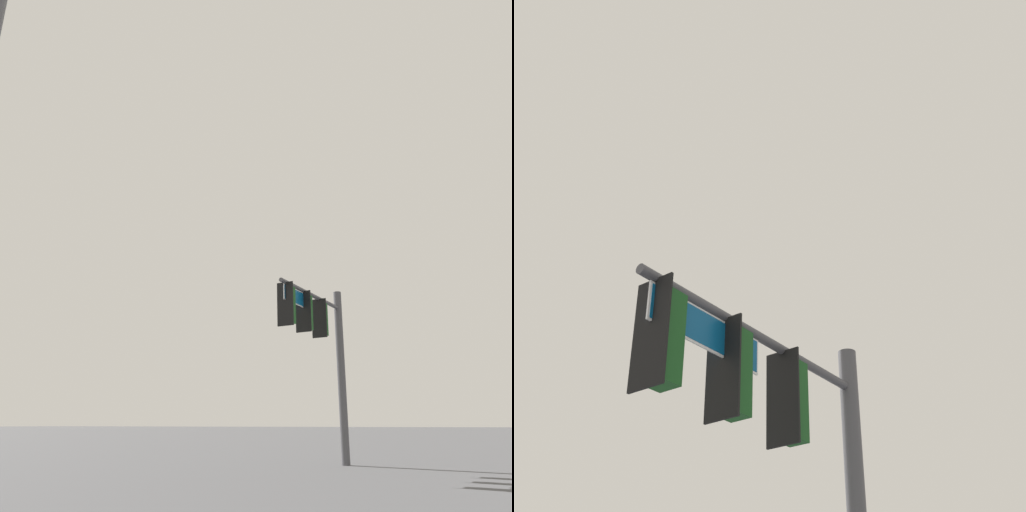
# 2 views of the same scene
# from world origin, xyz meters

# --- Properties ---
(signal_pole_near) EXTENTS (4.53, 1.08, 5.91)m
(signal_pole_near) POSITION_xyz_m (-4.73, -8.81, 3.97)
(signal_pole_near) COLOR #47474C
(signal_pole_near) RESTS_ON ground_plane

